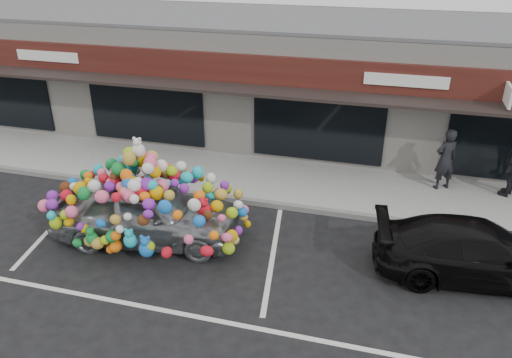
# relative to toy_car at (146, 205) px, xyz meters

# --- Properties ---
(ground) EXTENTS (90.00, 90.00, 0.00)m
(ground) POSITION_rel_toy_car_xyz_m (0.43, -0.10, -0.97)
(ground) COLOR black
(ground) RESTS_ON ground
(shop_building) EXTENTS (24.00, 7.20, 4.31)m
(shop_building) POSITION_rel_toy_car_xyz_m (0.43, 8.34, 1.19)
(shop_building) COLOR silver
(shop_building) RESTS_ON ground
(sidewalk) EXTENTS (26.00, 3.00, 0.15)m
(sidewalk) POSITION_rel_toy_car_xyz_m (0.43, 3.90, -0.90)
(sidewalk) COLOR gray
(sidewalk) RESTS_ON ground
(kerb) EXTENTS (26.00, 0.18, 0.16)m
(kerb) POSITION_rel_toy_car_xyz_m (0.43, 2.40, -0.90)
(kerb) COLOR slate
(kerb) RESTS_ON ground
(parking_stripe_left) EXTENTS (0.73, 4.37, 0.01)m
(parking_stripe_left) POSITION_rel_toy_car_xyz_m (-2.77, 0.10, -0.97)
(parking_stripe_left) COLOR silver
(parking_stripe_left) RESTS_ON ground
(parking_stripe_mid) EXTENTS (0.73, 4.37, 0.01)m
(parking_stripe_mid) POSITION_rel_toy_car_xyz_m (3.23, 0.10, -0.97)
(parking_stripe_mid) COLOR silver
(parking_stripe_mid) RESTS_ON ground
(lane_line) EXTENTS (14.00, 0.12, 0.01)m
(lane_line) POSITION_rel_toy_car_xyz_m (2.43, -2.40, -0.97)
(lane_line) COLOR silver
(lane_line) RESTS_ON ground
(toy_car) EXTENTS (3.32, 5.14, 2.86)m
(toy_car) POSITION_rel_toy_car_xyz_m (0.00, 0.00, 0.00)
(toy_car) COLOR #B2B9BD
(toy_car) RESTS_ON ground
(black_sedan) EXTENTS (2.33, 4.68, 1.31)m
(black_sedan) POSITION_rel_toy_car_xyz_m (7.78, 0.53, -0.32)
(black_sedan) COLOR black
(black_sedan) RESTS_ON ground
(pedestrian_a) EXTENTS (0.81, 0.73, 1.86)m
(pedestrian_a) POSITION_rel_toy_car_xyz_m (7.31, 4.59, 0.11)
(pedestrian_a) COLOR black
(pedestrian_a) RESTS_ON sidewalk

